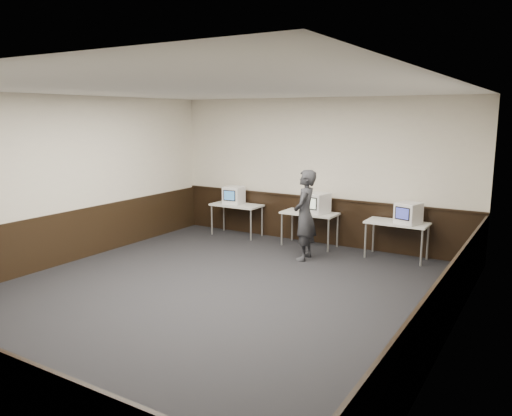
{
  "coord_description": "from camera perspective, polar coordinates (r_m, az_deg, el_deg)",
  "views": [
    {
      "loc": [
        4.51,
        -6.06,
        2.83
      ],
      "look_at": [
        -0.15,
        1.6,
        1.15
      ],
      "focal_mm": 35.0,
      "sensor_mm": 36.0,
      "label": 1
    }
  ],
  "objects": [
    {
      "name": "right_wall",
      "position": [
        6.27,
        21.42,
        -1.45
      ],
      "size": [
        0.0,
        8.0,
        8.0
      ],
      "primitive_type": "plane",
      "rotation": [
        1.57,
        0.0,
        -1.57
      ],
      "color": "silver",
      "rests_on": "ground"
    },
    {
      "name": "desk_left",
      "position": [
        11.79,
        -2.22,
        0.09
      ],
      "size": [
        1.2,
        0.6,
        0.75
      ],
      "color": "silver",
      "rests_on": "ground"
    },
    {
      "name": "floor",
      "position": [
        8.07,
        -5.08,
        -9.97
      ],
      "size": [
        8.0,
        8.0,
        0.0
      ],
      "primitive_type": "plane",
      "color": "black",
      "rests_on": "ground"
    },
    {
      "name": "wainscot_rail",
      "position": [
        11.14,
        6.98,
        1.18
      ],
      "size": [
        6.98,
        0.06,
        0.04
      ],
      "primitive_type": "cube",
      "color": "black",
      "rests_on": "wainscot_back"
    },
    {
      "name": "desk_right",
      "position": [
        10.24,
        15.82,
        -1.93
      ],
      "size": [
        1.2,
        0.6,
        0.75
      ],
      "color": "silver",
      "rests_on": "ground"
    },
    {
      "name": "desk_center",
      "position": [
        10.88,
        6.16,
        -0.86
      ],
      "size": [
        1.2,
        0.6,
        0.75
      ],
      "color": "silver",
      "rests_on": "ground"
    },
    {
      "name": "left_wall",
      "position": [
        10.12,
        -21.44,
        2.89
      ],
      "size": [
        0.0,
        8.0,
        8.0
      ],
      "primitive_type": "plane",
      "rotation": [
        1.57,
        0.0,
        1.57
      ],
      "color": "silver",
      "rests_on": "ground"
    },
    {
      "name": "wainscot_left",
      "position": [
        10.29,
        -20.96,
        -3.19
      ],
      "size": [
        0.04,
        7.98,
        1.0
      ],
      "primitive_type": "cube",
      "color": "black",
      "rests_on": "left_wall"
    },
    {
      "name": "wainscot_right",
      "position": [
        6.58,
        20.59,
        -10.85
      ],
      "size": [
        0.04,
        7.98,
        1.0
      ],
      "primitive_type": "cube",
      "color": "black",
      "rests_on": "right_wall"
    },
    {
      "name": "ceiling",
      "position": [
        7.56,
        -5.49,
        13.37
      ],
      "size": [
        8.0,
        8.0,
        0.0
      ],
      "primitive_type": "plane",
      "rotation": [
        3.14,
        0.0,
        0.0
      ],
      "color": "white",
      "rests_on": "back_wall"
    },
    {
      "name": "emac_right",
      "position": [
        10.09,
        17.02,
        -0.56
      ],
      "size": [
        0.52,
        0.53,
        0.41
      ],
      "rotation": [
        0.0,
        0.0,
        -0.28
      ],
      "color": "white",
      "rests_on": "desk_right"
    },
    {
      "name": "back_wall",
      "position": [
        11.09,
        7.13,
        4.16
      ],
      "size": [
        7.0,
        0.0,
        7.0
      ],
      "primitive_type": "plane",
      "rotation": [
        1.57,
        0.0,
        0.0
      ],
      "color": "silver",
      "rests_on": "ground"
    },
    {
      "name": "emac_left",
      "position": [
        11.81,
        -2.56,
        1.49
      ],
      "size": [
        0.46,
        0.48,
        0.42
      ],
      "rotation": [
        0.0,
        0.0,
        0.1
      ],
      "color": "white",
      "rests_on": "desk_left"
    },
    {
      "name": "person",
      "position": [
        9.81,
        5.6,
        -0.82
      ],
      "size": [
        0.53,
        0.71,
        1.79
      ],
      "primitive_type": "imported",
      "rotation": [
        0.0,
        0.0,
        -1.4
      ],
      "color": "#28292E",
      "rests_on": "ground"
    },
    {
      "name": "emac_center",
      "position": [
        10.77,
        6.99,
        0.58
      ],
      "size": [
        0.53,
        0.54,
        0.44
      ],
      "rotation": [
        0.0,
        0.0,
        -0.22
      ],
      "color": "white",
      "rests_on": "desk_center"
    },
    {
      "name": "wainscot_back",
      "position": [
        11.25,
        6.96,
        -1.42
      ],
      "size": [
        6.98,
        0.04,
        1.0
      ],
      "primitive_type": "cube",
      "color": "black",
      "rests_on": "back_wall"
    }
  ]
}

